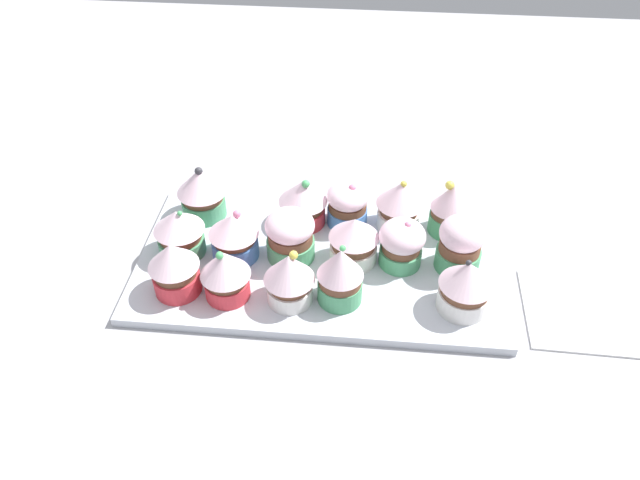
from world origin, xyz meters
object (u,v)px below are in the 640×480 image
cupcake_8 (290,235)px  cupcake_10 (179,231)px  baking_tray (320,261)px  cupcake_5 (461,246)px  cupcake_9 (234,235)px  cupcake_14 (225,273)px  cupcake_1 (400,204)px  cupcake_0 (451,208)px  cupcake_4 (202,192)px  cupcake_13 (289,277)px  cupcake_3 (303,201)px  cupcake_7 (354,238)px  cupcake_11 (466,285)px  cupcake_6 (402,243)px  cupcake_12 (340,275)px  napkin (577,311)px  cupcake_2 (348,204)px  cupcake_15 (174,267)px

cupcake_8 → cupcake_10: bearing=2.2°
baking_tray → cupcake_8: cupcake_8 is taller
cupcake_5 → cupcake_9: bearing=0.3°
cupcake_14 → cupcake_1: bearing=-143.5°
cupcake_0 → cupcake_4: same height
cupcake_13 → cupcake_14: 7.60cm
cupcake_3 → cupcake_7: 9.93cm
cupcake_14 → cupcake_10: bearing=-43.4°
cupcake_11 → cupcake_7: bearing=-28.4°
cupcake_5 → cupcake_1: bearing=-46.8°
cupcake_14 → cupcake_11: bearing=-178.6°
cupcake_8 → cupcake_9: same height
cupcake_3 → cupcake_6: (-13.26, 6.95, -0.26)cm
cupcake_10 → cupcake_12: 22.02cm
cupcake_8 → cupcake_12: bearing=134.1°
cupcake_1 → cupcake_4: cupcake_4 is taller
napkin → cupcake_1: bearing=-31.1°
cupcake_8 → cupcake_11: (-21.37, 6.99, 0.06)cm
baking_tray → cupcake_13: size_ratio=6.28×
cupcake_2 → cupcake_15: (19.77, 14.81, 0.61)cm
cupcake_0 → cupcake_1: cupcake_0 is taller
cupcake_1 → cupcake_5: cupcake_5 is taller
cupcake_6 → cupcake_7: bearing=-1.6°
cupcake_13 → cupcake_0: bearing=-143.2°
cupcake_5 → cupcake_9: 28.42cm
cupcake_4 → napkin: size_ratio=0.62×
cupcake_2 → cupcake_10: (21.06, 7.96, 0.31)cm
baking_tray → cupcake_7: cupcake_7 is taller
cupcake_6 → cupcake_8: size_ratio=0.97×
cupcake_10 → cupcake_14: 10.35cm
cupcake_11 → cupcake_14: size_ratio=0.99×
cupcake_3 → cupcake_9: cupcake_3 is taller
baking_tray → cupcake_8: 5.61cm
cupcake_15 → cupcake_8: bearing=-150.2°
cupcake_1 → cupcake_6: bearing=92.0°
cupcake_9 → cupcake_15: 8.96cm
cupcake_2 → cupcake_0: bearing=178.4°
cupcake_7 → cupcake_13: bearing=47.9°
baking_tray → cupcake_5: bearing=178.7°
cupcake_9 → napkin: 43.12cm
baking_tray → cupcake_10: bearing=1.7°
cupcake_10 → cupcake_12: (-21.04, 6.50, 0.49)cm
cupcake_3 → cupcake_11: (-20.56, 13.98, -0.01)cm
cupcake_11 → cupcake_6: bearing=-44.0°
cupcake_14 → cupcake_15: same height
baking_tray → cupcake_0: cupcake_0 is taller
cupcake_6 → cupcake_9: cupcake_9 is taller
cupcake_8 → cupcake_13: size_ratio=0.94×
cupcake_4 → cupcake_10: 7.93cm
cupcake_14 → napkin: 42.46cm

